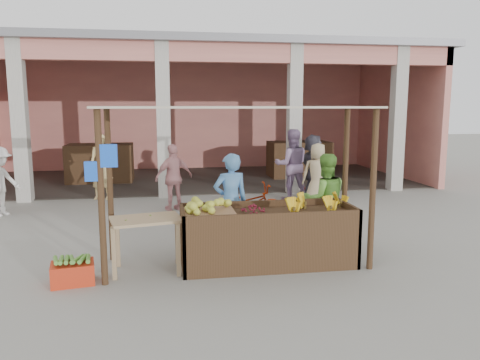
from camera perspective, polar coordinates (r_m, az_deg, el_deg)
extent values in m
plane|color=gray|center=(7.18, -0.61, -10.41)|extent=(60.00, 60.00, 0.00)
cube|color=#E08775|center=(18.13, -6.17, 7.75)|extent=(14.00, 0.20, 4.00)
cube|color=#E08775|center=(17.14, 18.33, 7.27)|extent=(0.20, 6.00, 4.00)
cube|color=#E08775|center=(12.46, -4.75, 15.27)|extent=(14.00, 0.30, 0.50)
cube|color=gray|center=(15.33, -5.67, 15.39)|extent=(14.40, 6.40, 0.20)
cube|color=beige|center=(12.83, -25.23, 6.43)|extent=(0.35, 0.35, 4.00)
cube|color=beige|center=(12.35, -9.31, 7.10)|extent=(0.35, 0.35, 4.00)
cube|color=beige|center=(12.85, 6.63, 7.23)|extent=(0.35, 0.35, 4.00)
cube|color=beige|center=(13.97, 18.64, 6.96)|extent=(0.35, 0.35, 4.00)
cube|color=#462D1C|center=(15.43, -16.66, 1.99)|extent=(2.00, 1.20, 1.20)
cube|color=#462D1C|center=(15.96, 7.19, 2.52)|extent=(2.00, 1.20, 1.20)
cube|color=#462D1C|center=(7.15, 3.38, -7.15)|extent=(2.60, 0.95, 0.80)
cylinder|color=#462D1C|center=(6.41, -16.56, -2.27)|extent=(0.09, 0.09, 2.35)
cylinder|color=#462D1C|center=(7.02, 15.88, -1.28)|extent=(0.09, 0.09, 2.35)
cylinder|color=#462D1C|center=(7.44, -15.58, -0.70)|extent=(0.09, 0.09, 2.35)
cylinder|color=#462D1C|center=(7.97, 12.69, 0.04)|extent=(0.09, 0.09, 2.35)
cube|color=#BEB19D|center=(6.86, -0.33, 8.86)|extent=(4.00, 1.35, 0.03)
cube|color=blue|center=(6.32, -15.72, 2.88)|extent=(0.22, 0.08, 0.30)
cube|color=blue|center=(6.37, -17.61, 1.02)|extent=(0.18, 0.07, 0.26)
cube|color=#9E7351|center=(6.90, -3.87, -4.06)|extent=(0.77, 0.67, 0.06)
ellipsoid|color=yellow|center=(6.88, -3.88, -3.24)|extent=(0.66, 0.57, 0.14)
ellipsoid|color=maroon|center=(7.05, 1.63, -3.46)|extent=(0.42, 0.34, 0.13)
cube|color=tan|center=(6.88, -11.35, -4.73)|extent=(1.09, 0.84, 0.04)
cube|color=tan|center=(6.75, -15.11, -8.64)|extent=(0.06, 0.06, 0.76)
cube|color=tan|center=(6.71, -7.52, -8.49)|extent=(0.06, 0.06, 0.76)
cube|color=tan|center=(7.28, -14.69, -7.33)|extent=(0.06, 0.06, 0.76)
cube|color=tan|center=(7.25, -7.67, -7.18)|extent=(0.06, 0.06, 0.76)
cube|color=red|center=(6.85, -19.71, -10.65)|extent=(0.62, 0.49, 0.29)
ellipsoid|color=maroon|center=(12.88, 7.61, -0.52)|extent=(0.40, 0.40, 0.54)
ellipsoid|color=maroon|center=(13.02, 8.89, -0.45)|extent=(0.40, 0.40, 0.54)
ellipsoid|color=maroon|center=(13.18, 7.95, -0.31)|extent=(0.40, 0.40, 0.54)
ellipsoid|color=maroon|center=(12.96, 6.67, -0.44)|extent=(0.40, 0.40, 0.54)
imported|color=#538DCB|center=(7.82, -1.16, -2.23)|extent=(0.72, 0.58, 1.73)
imported|color=#6BB23E|center=(8.13, 10.29, -2.12)|extent=(0.82, 0.49, 1.68)
imported|color=#9B2606|center=(9.17, 0.46, -3.10)|extent=(0.69, 1.80, 0.93)
imported|color=tan|center=(10.81, -8.07, 0.58)|extent=(1.08, 0.84, 1.64)
imported|color=tan|center=(11.44, 9.45, 1.10)|extent=(0.92, 0.72, 1.67)
imported|color=#474551|center=(12.40, 8.88, 1.89)|extent=(0.91, 1.70, 1.75)
imported|color=#DBBA75|center=(12.49, -16.56, 1.72)|extent=(0.74, 0.61, 1.77)
imported|color=gray|center=(11.99, 6.32, 2.26)|extent=(1.01, 0.64, 1.98)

